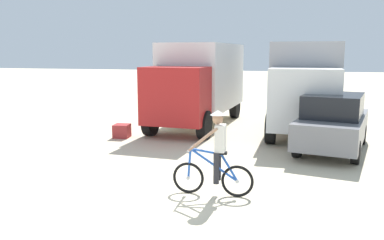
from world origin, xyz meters
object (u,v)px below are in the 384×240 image
object	(u,v)px
box_truck_grey_hauler	(305,82)
cyclist_orange_shirt	(215,156)
supply_crate	(122,131)
sedan_parked	(333,122)
box_truck_avon_van	(200,80)

from	to	relation	value
box_truck_grey_hauler	cyclist_orange_shirt	size ratio (longest dim) A/B	3.73
box_truck_grey_hauler	supply_crate	bearing A→B (deg)	-153.32
box_truck_grey_hauler	sedan_parked	xyz separation A→B (m)	(0.83, -3.28, -0.99)
sedan_parked	supply_crate	distance (m)	7.09
cyclist_orange_shirt	supply_crate	xyz separation A→B (m)	(-4.40, 4.92, -0.61)
sedan_parked	cyclist_orange_shirt	distance (m)	5.47
cyclist_orange_shirt	supply_crate	world-z (taller)	cyclist_orange_shirt
box_truck_avon_van	box_truck_grey_hauler	bearing A→B (deg)	-1.85
supply_crate	cyclist_orange_shirt	bearing A→B (deg)	-48.25
sedan_parked	supply_crate	world-z (taller)	sedan_parked
sedan_parked	cyclist_orange_shirt	world-z (taller)	cyclist_orange_shirt
sedan_parked	cyclist_orange_shirt	xyz separation A→B (m)	(-2.67, -4.77, -0.04)
box_truck_grey_hauler	sedan_parked	size ratio (longest dim) A/B	1.52
cyclist_orange_shirt	supply_crate	distance (m)	6.63
box_truck_grey_hauler	supply_crate	world-z (taller)	box_truck_grey_hauler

